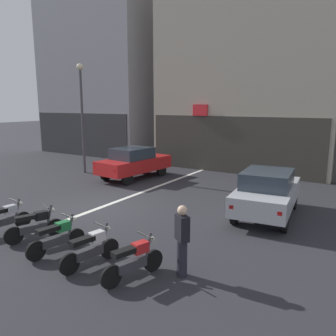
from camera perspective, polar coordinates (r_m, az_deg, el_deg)
name	(u,v)px	position (r m, az deg, el deg)	size (l,w,h in m)	color
ground_plane	(99,208)	(12.99, -11.61, -6.69)	(120.00, 120.00, 0.00)	#2B2B30
lane_centre_line	(179,178)	(17.66, 1.88, -1.80)	(0.20, 18.00, 0.01)	silver
building_corner_left	(116,58)	(29.67, -8.90, 18.10)	(9.46, 8.78, 15.40)	#9E9EA3
car_red_crossing_near	(134,162)	(17.61, -5.85, 1.03)	(2.19, 4.26, 1.64)	black
car_silver_parked_kerbside	(267,192)	(12.07, 16.54, -3.90)	(2.16, 4.26, 1.64)	black
car_grey_down_street	(242,151)	(22.06, 12.43, 2.81)	(2.22, 4.28, 1.64)	black
street_lamp	(82,107)	(19.41, -14.49, 10.09)	(0.36, 0.36, 6.03)	#47474C
motorcycle_silver_row_leftmost	(5,218)	(11.37, -26.09, -7.72)	(0.55, 1.67, 0.98)	black
motorcycle_black_row_left_mid	(35,225)	(10.44, -21.72, -8.98)	(0.74, 1.57, 0.98)	black
motorcycle_green_row_centre	(57,237)	(9.35, -18.42, -11.08)	(0.55, 1.66, 0.98)	black
motorcycle_white_row_right_mid	(91,248)	(8.46, -13.03, -13.17)	(0.55, 1.65, 0.98)	black
motorcycle_red_row_rightmost	(134,260)	(7.74, -5.89, -15.32)	(0.64, 1.62, 0.98)	black
person_by_motorcycles	(182,240)	(7.67, 2.42, -12.22)	(0.42, 0.39, 1.67)	#23232D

